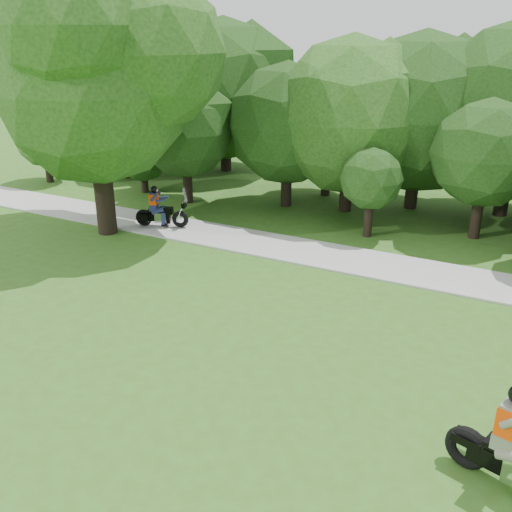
% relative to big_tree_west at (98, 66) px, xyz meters
% --- Properties ---
extents(ground, '(100.00, 100.00, 0.00)m').
position_rel_big_tree_west_xyz_m(ground, '(10.54, -6.85, -5.76)').
color(ground, '#375819').
rests_on(ground, ground).
extents(walkway, '(60.00, 2.20, 0.06)m').
position_rel_big_tree_west_xyz_m(walkway, '(10.54, 1.15, -5.73)').
color(walkway, '#A4A49F').
rests_on(walkway, ground).
extents(tree_line, '(40.77, 11.77, 7.52)m').
position_rel_big_tree_west_xyz_m(tree_line, '(12.30, 8.01, -2.06)').
color(tree_line, black).
rests_on(tree_line, ground).
extents(big_tree_west, '(8.64, 6.56, 9.96)m').
position_rel_big_tree_west_xyz_m(big_tree_west, '(0.00, 0.00, 0.00)').
color(big_tree_west, black).
rests_on(big_tree_west, ground).
extents(touring_motorcycle, '(1.96, 1.09, 1.54)m').
position_rel_big_tree_west_xyz_m(touring_motorcycle, '(1.36, 0.95, -5.14)').
color(touring_motorcycle, black).
rests_on(touring_motorcycle, walkway).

